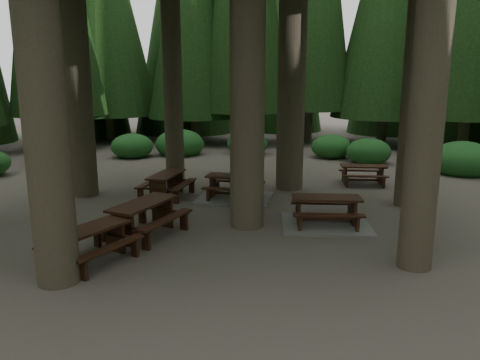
{
  "coord_description": "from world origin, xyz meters",
  "views": [
    {
      "loc": [
        0.29,
        -11.09,
        3.7
      ],
      "look_at": [
        0.64,
        0.56,
        1.1
      ],
      "focal_mm": 35.0,
      "sensor_mm": 36.0,
      "label": 1
    }
  ],
  "objects_px": {
    "picnic_table_a": "(326,216)",
    "picnic_table_c": "(235,191)",
    "picnic_table_e": "(90,239)",
    "picnic_table_f": "(144,213)",
    "picnic_table_b": "(167,181)",
    "picnic_table_d": "(363,172)"
  },
  "relations": [
    {
      "from": "picnic_table_a",
      "to": "picnic_table_e",
      "type": "distance_m",
      "value": 5.73
    },
    {
      "from": "picnic_table_d",
      "to": "picnic_table_e",
      "type": "bearing_deg",
      "value": -131.16
    },
    {
      "from": "picnic_table_a",
      "to": "picnic_table_c",
      "type": "relative_size",
      "value": 0.92
    },
    {
      "from": "picnic_table_d",
      "to": "picnic_table_f",
      "type": "distance_m",
      "value": 8.48
    },
    {
      "from": "picnic_table_b",
      "to": "picnic_table_c",
      "type": "relative_size",
      "value": 0.79
    },
    {
      "from": "picnic_table_b",
      "to": "picnic_table_d",
      "type": "distance_m",
      "value": 6.8
    },
    {
      "from": "picnic_table_c",
      "to": "picnic_table_b",
      "type": "bearing_deg",
      "value": -174.73
    },
    {
      "from": "picnic_table_e",
      "to": "picnic_table_f",
      "type": "xyz_separation_m",
      "value": [
        0.8,
        1.61,
        0.06
      ]
    },
    {
      "from": "picnic_table_a",
      "to": "picnic_table_e",
      "type": "relative_size",
      "value": 1.09
    },
    {
      "from": "picnic_table_d",
      "to": "picnic_table_e",
      "type": "relative_size",
      "value": 0.78
    },
    {
      "from": "picnic_table_b",
      "to": "picnic_table_c",
      "type": "distance_m",
      "value": 2.15
    },
    {
      "from": "picnic_table_b",
      "to": "picnic_table_c",
      "type": "height_order",
      "value": "picnic_table_b"
    },
    {
      "from": "picnic_table_c",
      "to": "picnic_table_d",
      "type": "distance_m",
      "value": 4.89
    },
    {
      "from": "picnic_table_e",
      "to": "picnic_table_f",
      "type": "height_order",
      "value": "picnic_table_f"
    },
    {
      "from": "picnic_table_a",
      "to": "picnic_table_d",
      "type": "relative_size",
      "value": 1.4
    },
    {
      "from": "picnic_table_a",
      "to": "picnic_table_f",
      "type": "height_order",
      "value": "picnic_table_f"
    },
    {
      "from": "picnic_table_e",
      "to": "picnic_table_b",
      "type": "bearing_deg",
      "value": 23.33
    },
    {
      "from": "picnic_table_b",
      "to": "picnic_table_e",
      "type": "relative_size",
      "value": 0.94
    },
    {
      "from": "picnic_table_b",
      "to": "picnic_table_e",
      "type": "xyz_separation_m",
      "value": [
        -0.89,
        -5.24,
        -0.01
      ]
    },
    {
      "from": "picnic_table_e",
      "to": "picnic_table_d",
      "type": "bearing_deg",
      "value": -14.91
    },
    {
      "from": "picnic_table_e",
      "to": "picnic_table_f",
      "type": "relative_size",
      "value": 0.91
    },
    {
      "from": "picnic_table_c",
      "to": "picnic_table_f",
      "type": "relative_size",
      "value": 1.07
    }
  ]
}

